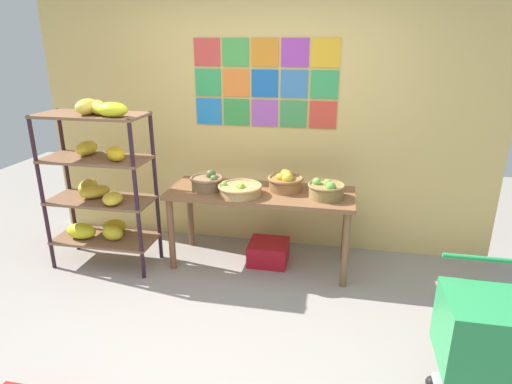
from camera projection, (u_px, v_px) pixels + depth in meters
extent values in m
plane|color=gray|center=(213.00, 346.00, 3.03)|extent=(9.50, 9.50, 0.00)
cube|color=#E1BF6E|center=(261.00, 102.00, 4.19)|extent=(4.54, 0.06, 2.94)
cube|color=#DE4740|center=(207.00, 52.00, 4.10)|extent=(0.26, 0.01, 0.26)
cube|color=green|center=(236.00, 52.00, 4.05)|extent=(0.26, 0.01, 0.26)
cube|color=orange|center=(265.00, 52.00, 4.00)|extent=(0.26, 0.01, 0.26)
cube|color=purple|center=(295.00, 53.00, 3.95)|extent=(0.26, 0.01, 0.26)
cube|color=yellow|center=(326.00, 53.00, 3.89)|extent=(0.26, 0.01, 0.26)
cube|color=#38A95B|center=(208.00, 82.00, 4.20)|extent=(0.26, 0.01, 0.26)
cube|color=orange|center=(236.00, 83.00, 4.14)|extent=(0.26, 0.01, 0.26)
cube|color=blue|center=(265.00, 83.00, 4.09)|extent=(0.26, 0.01, 0.26)
cube|color=#3C7ABA|center=(294.00, 84.00, 4.04)|extent=(0.26, 0.01, 0.26)
cube|color=#3AA659|center=(324.00, 85.00, 3.99)|extent=(0.26, 0.01, 0.26)
cube|color=#2783D2|center=(209.00, 111.00, 4.29)|extent=(0.26, 0.01, 0.26)
cube|color=green|center=(237.00, 112.00, 4.24)|extent=(0.26, 0.01, 0.26)
cube|color=#A654B8|center=(265.00, 113.00, 4.19)|extent=(0.26, 0.01, 0.26)
cube|color=#439552|center=(293.00, 114.00, 4.13)|extent=(0.26, 0.01, 0.26)
cube|color=#DF4331|center=(323.00, 115.00, 4.08)|extent=(0.26, 0.01, 0.26)
cylinder|color=#2F1A27|center=(42.00, 196.00, 3.85)|extent=(0.04, 0.04, 1.44)
cylinder|color=#2F1A27|center=(137.00, 203.00, 3.68)|extent=(0.04, 0.04, 1.44)
cylinder|color=#2F1A27|center=(69.00, 183.00, 4.21)|extent=(0.04, 0.04, 1.44)
cylinder|color=#2F1A27|center=(156.00, 189.00, 4.04)|extent=(0.04, 0.04, 1.44)
cube|color=brown|center=(106.00, 238.00, 4.10)|extent=(0.95, 0.43, 0.03)
ellipsoid|color=yellow|center=(114.00, 226.00, 4.18)|extent=(0.25, 0.21, 0.13)
ellipsoid|color=yellow|center=(81.00, 231.00, 4.05)|extent=(0.29, 0.17, 0.15)
ellipsoid|color=yellow|center=(113.00, 233.00, 4.01)|extent=(0.21, 0.14, 0.15)
cube|color=brown|center=(101.00, 200.00, 3.97)|extent=(0.95, 0.43, 0.02)
ellipsoid|color=yellow|center=(95.00, 192.00, 3.98)|extent=(0.32, 0.33, 0.11)
ellipsoid|color=yellow|center=(113.00, 199.00, 3.80)|extent=(0.22, 0.24, 0.11)
ellipsoid|color=gold|center=(88.00, 186.00, 4.10)|extent=(0.19, 0.29, 0.13)
cube|color=brown|center=(96.00, 159.00, 3.84)|extent=(0.95, 0.43, 0.02)
ellipsoid|color=yellow|center=(115.00, 154.00, 3.71)|extent=(0.25, 0.23, 0.13)
ellipsoid|color=yellow|center=(87.00, 148.00, 3.91)|extent=(0.20, 0.31, 0.12)
cube|color=brown|center=(91.00, 115.00, 3.71)|extent=(0.95, 0.43, 0.02)
ellipsoid|color=yellow|center=(112.00, 110.00, 3.53)|extent=(0.28, 0.18, 0.12)
ellipsoid|color=yellow|center=(98.00, 107.00, 3.64)|extent=(0.25, 0.28, 0.12)
ellipsoid|color=gold|center=(87.00, 107.00, 3.63)|extent=(0.18, 0.26, 0.13)
cube|color=brown|center=(261.00, 193.00, 3.93)|extent=(1.69, 0.63, 0.04)
cylinder|color=brown|center=(171.00, 234.00, 3.97)|extent=(0.06, 0.06, 0.70)
cylinder|color=brown|center=(345.00, 250.00, 3.67)|extent=(0.06, 0.06, 0.70)
cylinder|color=brown|center=(190.00, 214.00, 4.44)|extent=(0.06, 0.06, 0.70)
cylinder|color=brown|center=(346.00, 226.00, 4.14)|extent=(0.06, 0.06, 0.70)
cylinder|color=tan|center=(240.00, 191.00, 3.82)|extent=(0.37, 0.37, 0.08)
torus|color=tan|center=(240.00, 186.00, 3.80)|extent=(0.39, 0.39, 0.03)
sphere|color=#77C92B|center=(240.00, 188.00, 3.75)|extent=(0.05, 0.05, 0.05)
sphere|color=#78CA42|center=(224.00, 184.00, 3.83)|extent=(0.05, 0.05, 0.05)
sphere|color=#85C432|center=(241.00, 186.00, 3.80)|extent=(0.05, 0.05, 0.05)
sphere|color=#7EC33D|center=(242.00, 186.00, 3.78)|extent=(0.05, 0.05, 0.05)
sphere|color=#84BC3A|center=(238.00, 186.00, 3.78)|extent=(0.04, 0.04, 0.04)
cylinder|color=olive|center=(326.00, 191.00, 3.75)|extent=(0.30, 0.30, 0.11)
torus|color=olive|center=(326.00, 185.00, 3.73)|extent=(0.32, 0.32, 0.02)
sphere|color=#6EAD3F|center=(331.00, 187.00, 3.65)|extent=(0.09, 0.09, 0.09)
sphere|color=#70BC3A|center=(327.00, 183.00, 3.74)|extent=(0.07, 0.07, 0.07)
sphere|color=#6EBB45|center=(317.00, 182.00, 3.76)|extent=(0.07, 0.07, 0.07)
cylinder|color=olive|center=(207.00, 184.00, 3.95)|extent=(0.28, 0.28, 0.11)
torus|color=#8B6348|center=(206.00, 178.00, 3.93)|extent=(0.30, 0.30, 0.03)
sphere|color=#4F7033|center=(214.00, 179.00, 3.89)|extent=(0.07, 0.07, 0.07)
sphere|color=#4F5D33|center=(211.00, 174.00, 3.98)|extent=(0.09, 0.09, 0.09)
sphere|color=#495B34|center=(211.00, 176.00, 3.98)|extent=(0.08, 0.08, 0.08)
cylinder|color=#936339|center=(285.00, 184.00, 3.93)|extent=(0.30, 0.30, 0.11)
torus|color=#8F6038|center=(285.00, 179.00, 3.91)|extent=(0.33, 0.33, 0.03)
sphere|color=gold|center=(287.00, 175.00, 3.94)|extent=(0.09, 0.09, 0.09)
sphere|color=gold|center=(285.00, 174.00, 3.99)|extent=(0.09, 0.09, 0.09)
sphere|color=gold|center=(280.00, 178.00, 3.89)|extent=(0.08, 0.08, 0.08)
sphere|color=gold|center=(287.00, 177.00, 3.89)|extent=(0.09, 0.09, 0.09)
sphere|color=gold|center=(288.00, 178.00, 3.83)|extent=(0.10, 0.10, 0.10)
cube|color=red|center=(269.00, 252.00, 4.16)|extent=(0.37, 0.35, 0.21)
sphere|color=black|center=(432.00, 382.00, 2.66)|extent=(0.08, 0.08, 0.08)
cube|color=#29924E|center=(492.00, 334.00, 2.30)|extent=(0.52, 0.43, 0.40)
cylinder|color=#29924E|center=(489.00, 259.00, 2.42)|extent=(0.49, 0.03, 0.03)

